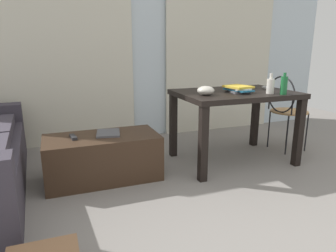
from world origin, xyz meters
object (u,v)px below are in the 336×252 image
Objects in this scene: bowl at (206,91)px; tv_remote_primary at (73,137)px; craft_table at (235,102)px; wire_chair at (285,105)px; book_stack at (238,89)px; tv_remote_on_table at (266,88)px; bottle_far at (284,85)px; magazine at (108,133)px; bottle_near at (270,86)px; coffee_table at (103,157)px; scissors at (244,88)px.

bowl reaches higher than tv_remote_primary.
craft_table is 1.35× the size of wire_chair.
book_stack is 2.03× the size of tv_remote_on_table.
book_stack is at bearing 139.34° from bottle_far.
bottle_far reaches higher than magazine.
tv_remote_primary is (-1.60, 0.03, -0.21)m from craft_table.
tv_remote_on_table is (-0.30, -0.03, 0.22)m from wire_chair.
book_stack reaches higher than craft_table.
bottle_near is 1.22× the size of bowl.
craft_table is 4.53× the size of magazine.
bottle_far is at bearing -45.38° from bottle_near.
tv_remote_primary is at bearing 177.32° from coffee_table.
bottle_near is at bearing -15.91° from tv_remote_primary.
wire_chair is at bearing 11.78° from magazine.
book_stack is 1.34m from magazine.
bottle_far is (0.08, -0.09, 0.01)m from bottle_near.
coffee_table is 0.32m from tv_remote_primary.
bowl is 0.62× the size of magazine.
scissors is (0.21, 0.16, 0.11)m from craft_table.
bottle_far is 2.10× the size of scissors.
bottle_far is 1.99m from tv_remote_primary.
craft_table is 0.38m from bottle_near.
craft_table is 11.94× the size of scissors.
tv_remote_on_table is 0.24m from scissors.
magazine is (-1.52, 0.30, -0.40)m from bottle_near.
book_stack reaches higher than magazine.
tv_remote_on_table is at bearing 15.38° from book_stack.
magazine is at bearing 30.68° from coffee_table.
coffee_table is at bearing 172.74° from bowl.
craft_table is at bearing 132.50° from bottle_near.
bottle_far is 1.40× the size of tv_remote_primary.
book_stack is 1.64m from tv_remote_primary.
tv_remote_on_table is (0.44, 0.12, -0.03)m from book_stack.
bowl is 0.99m from magazine.
bottle_near reaches higher than bowl.
bottle_far is (1.67, -0.35, 0.63)m from coffee_table.
wire_chair is 2.03m from magazine.
coffee_table is at bearing -10.07° from tv_remote_primary.
scissors reaches higher than magazine.
wire_chair is 2.34m from tv_remote_primary.
coffee_table is 2.12m from wire_chair.
coffee_table is 1.16× the size of wire_chair.
tv_remote_primary is at bearing 179.09° from craft_table.
bottle_far is 0.79× the size of magazine.
bottle_near is at bearing -12.67° from bowl.
book_stack is 0.31m from scissors.
craft_table is 5.98× the size of bottle_near.
scissors is at bearing 14.78° from magazine.
craft_table reaches higher than coffee_table.
wire_chair reaches higher than magazine.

